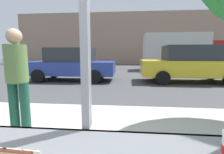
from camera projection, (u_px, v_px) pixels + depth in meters
name	position (u px, v px, depth m)	size (l,w,h in m)	color
ground_plane	(123.00, 80.00, 9.08)	(60.00, 60.00, 0.00)	#424244
sidewalk_strip	(110.00, 136.00, 2.77)	(16.00, 2.80, 0.14)	#B2ADA3
building_facade_far	(126.00, 39.00, 21.52)	(28.00, 1.20, 6.41)	gray
parked_car_blue	(72.00, 64.00, 8.71)	(4.43, 1.93, 1.67)	#283D93
parked_car_yellow	(190.00, 64.00, 8.16)	(4.60, 2.02, 1.77)	gold
box_truck	(183.00, 50.00, 13.82)	(6.66, 2.44, 2.97)	beige
pedestrian	(17.00, 76.00, 2.54)	(0.32, 0.32, 1.63)	#1A4C39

